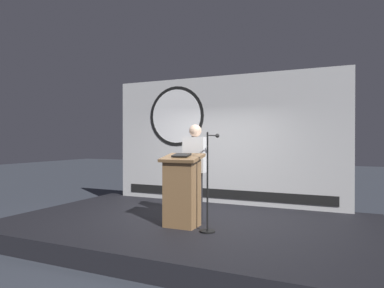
# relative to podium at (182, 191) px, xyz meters

# --- Properties ---
(ground_plane) EXTENTS (40.00, 40.00, 0.00)m
(ground_plane) POSITION_rel_podium_xyz_m (-0.08, 0.42, -0.89)
(ground_plane) COLOR #383D47
(stage_platform) EXTENTS (6.40, 4.00, 0.30)m
(stage_platform) POSITION_rel_podium_xyz_m (-0.08, 0.42, -0.74)
(stage_platform) COLOR black
(stage_platform) RESTS_ON ground
(banner_display) EXTENTS (5.40, 0.12, 2.88)m
(banner_display) POSITION_rel_podium_xyz_m (-0.13, 2.27, 0.85)
(banner_display) COLOR silver
(banner_display) RESTS_ON stage_platform
(podium) EXTENTS (0.64, 0.50, 1.21)m
(podium) POSITION_rel_podium_xyz_m (0.00, 0.00, 0.00)
(podium) COLOR olive
(podium) RESTS_ON stage_platform
(speaker_person) EXTENTS (0.40, 0.26, 1.70)m
(speaker_person) POSITION_rel_podium_xyz_m (0.03, 0.48, 0.28)
(speaker_person) COLOR black
(speaker_person) RESTS_ON stage_platform
(microphone_stand) EXTENTS (0.24, 0.60, 1.55)m
(microphone_stand) POSITION_rel_podium_xyz_m (0.51, -0.09, -0.04)
(microphone_stand) COLOR black
(microphone_stand) RESTS_ON stage_platform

